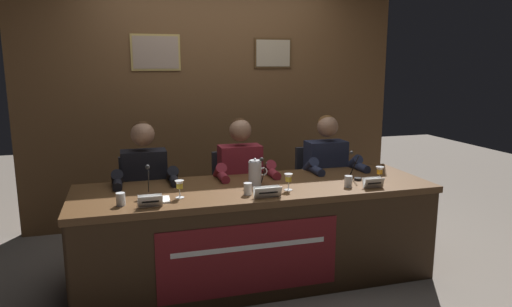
{
  "coord_description": "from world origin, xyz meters",
  "views": [
    {
      "loc": [
        -0.96,
        -3.27,
        1.67
      ],
      "look_at": [
        0.0,
        0.0,
        1.0
      ],
      "focal_mm": 32.4,
      "sensor_mm": 36.0,
      "label": 1
    }
  ],
  "objects_px": {
    "nameplate_left": "(150,201)",
    "juice_glass_right": "(380,171)",
    "chair_left": "(146,211)",
    "panelist_center": "(242,179)",
    "conference_table": "(260,220)",
    "water_cup_left": "(121,200)",
    "microphone_right": "(356,170)",
    "panelist_left": "(145,186)",
    "nameplate_right": "(373,183)",
    "juice_glass_center": "(288,179)",
    "chair_right": "(319,196)",
    "document_stack_left": "(154,200)",
    "juice_glass_left": "(180,186)",
    "water_pitcher_central": "(255,173)",
    "panelist_right": "(329,173)",
    "chair_center": "(237,203)",
    "nameplate_center": "(268,192)",
    "microphone_center": "(265,178)",
    "microphone_left": "(149,187)",
    "water_cup_center": "(248,189)",
    "water_cup_right": "(348,182)"
  },
  "relations": [
    {
      "from": "nameplate_left",
      "to": "juice_glass_right",
      "type": "distance_m",
      "value": 1.78
    },
    {
      "from": "panelist_left",
      "to": "nameplate_right",
      "type": "relative_size",
      "value": 7.72
    },
    {
      "from": "conference_table",
      "to": "water_pitcher_central",
      "type": "xyz_separation_m",
      "value": [
        0.0,
        0.14,
        0.34
      ]
    },
    {
      "from": "nameplate_center",
      "to": "document_stack_left",
      "type": "bearing_deg",
      "value": 169.76
    },
    {
      "from": "water_cup_right",
      "to": "juice_glass_left",
      "type": "bearing_deg",
      "value": 177.05
    },
    {
      "from": "microphone_right",
      "to": "conference_table",
      "type": "bearing_deg",
      "value": -174.62
    },
    {
      "from": "nameplate_center",
      "to": "chair_right",
      "type": "xyz_separation_m",
      "value": [
        0.82,
        0.94,
        -0.36
      ]
    },
    {
      "from": "chair_right",
      "to": "water_cup_right",
      "type": "relative_size",
      "value": 10.42
    },
    {
      "from": "water_cup_left",
      "to": "microphone_right",
      "type": "xyz_separation_m",
      "value": [
        1.82,
        0.2,
        0.04
      ]
    },
    {
      "from": "conference_table",
      "to": "water_cup_left",
      "type": "distance_m",
      "value": 1.04
    },
    {
      "from": "chair_right",
      "to": "juice_glass_left",
      "type": "bearing_deg",
      "value": -151.14
    },
    {
      "from": "conference_table",
      "to": "juice_glass_right",
      "type": "xyz_separation_m",
      "value": [
        0.96,
        -0.06,
        0.33
      ]
    },
    {
      "from": "juice_glass_center",
      "to": "conference_table",
      "type": "bearing_deg",
      "value": 157.09
    },
    {
      "from": "panelist_left",
      "to": "nameplate_left",
      "type": "height_order",
      "value": "panelist_left"
    },
    {
      "from": "chair_center",
      "to": "microphone_right",
      "type": "distance_m",
      "value": 1.12
    },
    {
      "from": "microphone_left",
      "to": "panelist_right",
      "type": "bearing_deg",
      "value": 17.57
    },
    {
      "from": "water_cup_right",
      "to": "chair_left",
      "type": "bearing_deg",
      "value": 150.22
    },
    {
      "from": "conference_table",
      "to": "nameplate_left",
      "type": "relative_size",
      "value": 17.4
    },
    {
      "from": "chair_center",
      "to": "water_cup_center",
      "type": "xyz_separation_m",
      "value": [
        -0.12,
        -0.83,
        0.36
      ]
    },
    {
      "from": "panelist_right",
      "to": "microphone_right",
      "type": "bearing_deg",
      "value": -87.12
    },
    {
      "from": "water_pitcher_central",
      "to": "water_cup_center",
      "type": "bearing_deg",
      "value": -116.85
    },
    {
      "from": "document_stack_left",
      "to": "juice_glass_right",
      "type": "bearing_deg",
      "value": 0.71
    },
    {
      "from": "water_cup_right",
      "to": "water_pitcher_central",
      "type": "bearing_deg",
      "value": 158.71
    },
    {
      "from": "nameplate_center",
      "to": "chair_left",
      "type": "bearing_deg",
      "value": 130.13
    },
    {
      "from": "juice_glass_left",
      "to": "water_pitcher_central",
      "type": "relative_size",
      "value": 0.59
    },
    {
      "from": "panelist_right",
      "to": "microphone_right",
      "type": "relative_size",
      "value": 5.61
    },
    {
      "from": "juice_glass_center",
      "to": "nameplate_center",
      "type": "bearing_deg",
      "value": -145.69
    },
    {
      "from": "chair_center",
      "to": "juice_glass_right",
      "type": "bearing_deg",
      "value": -39.1
    },
    {
      "from": "conference_table",
      "to": "juice_glass_center",
      "type": "relative_size",
      "value": 21.9
    },
    {
      "from": "nameplate_center",
      "to": "juice_glass_center",
      "type": "bearing_deg",
      "value": 34.31
    },
    {
      "from": "water_cup_center",
      "to": "document_stack_left",
      "type": "distance_m",
      "value": 0.65
    },
    {
      "from": "water_cup_left",
      "to": "water_cup_right",
      "type": "distance_m",
      "value": 1.65
    },
    {
      "from": "chair_left",
      "to": "microphone_left",
      "type": "relative_size",
      "value": 4.1
    },
    {
      "from": "nameplate_left",
      "to": "document_stack_left",
      "type": "xyz_separation_m",
      "value": [
        0.03,
        0.13,
        -0.03
      ]
    },
    {
      "from": "nameplate_center",
      "to": "microphone_center",
      "type": "distance_m",
      "value": 0.26
    },
    {
      "from": "chair_right",
      "to": "document_stack_left",
      "type": "xyz_separation_m",
      "value": [
        -1.58,
        -0.8,
        0.33
      ]
    },
    {
      "from": "chair_center",
      "to": "nameplate_left",
      "type": "bearing_deg",
      "value": -131.07
    },
    {
      "from": "nameplate_center",
      "to": "microphone_left",
      "type": "bearing_deg",
      "value": 163.6
    },
    {
      "from": "water_cup_right",
      "to": "water_pitcher_central",
      "type": "height_order",
      "value": "water_pitcher_central"
    },
    {
      "from": "juice_glass_left",
      "to": "microphone_left",
      "type": "bearing_deg",
      "value": 161.98
    },
    {
      "from": "juice_glass_left",
      "to": "juice_glass_center",
      "type": "distance_m",
      "value": 0.79
    },
    {
      "from": "panelist_left",
      "to": "water_cup_right",
      "type": "distance_m",
      "value": 1.6
    },
    {
      "from": "panelist_right",
      "to": "juice_glass_center",
      "type": "bearing_deg",
      "value": -135.53
    },
    {
      "from": "panelist_left",
      "to": "microphone_right",
      "type": "bearing_deg",
      "value": -15.09
    },
    {
      "from": "chair_right",
      "to": "panelist_left",
      "type": "bearing_deg",
      "value": -172.97
    },
    {
      "from": "water_pitcher_central",
      "to": "nameplate_center",
      "type": "bearing_deg",
      "value": -92.12
    },
    {
      "from": "microphone_left",
      "to": "chair_center",
      "type": "xyz_separation_m",
      "value": [
        0.8,
        0.71,
        -0.4
      ]
    },
    {
      "from": "juice_glass_center",
      "to": "microphone_right",
      "type": "xyz_separation_m",
      "value": [
        0.63,
        0.16,
        -0.01
      ]
    },
    {
      "from": "juice_glass_left",
      "to": "water_pitcher_central",
      "type": "bearing_deg",
      "value": 17.77
    },
    {
      "from": "chair_left",
      "to": "panelist_center",
      "type": "distance_m",
      "value": 0.87
    }
  ]
}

